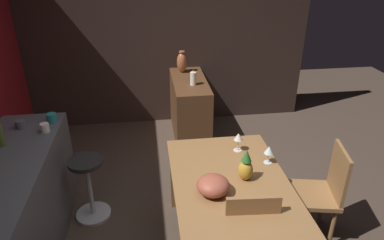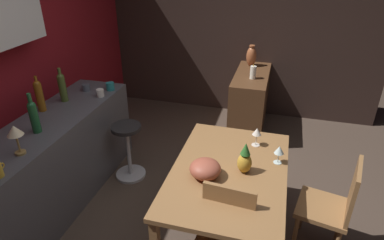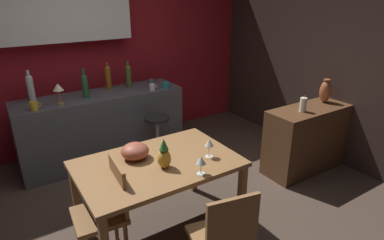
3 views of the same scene
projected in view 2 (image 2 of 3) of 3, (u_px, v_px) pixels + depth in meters
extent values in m
plane|color=#47382D|center=(206.00, 222.00, 3.17)|extent=(9.00, 9.00, 0.00)
cube|color=#33231E|center=(229.00, 26.00, 4.81)|extent=(0.10, 4.40, 2.60)
cube|color=olive|center=(229.00, 172.00, 2.68)|extent=(1.38, 0.91, 0.04)
cube|color=olive|center=(200.00, 159.00, 3.50)|extent=(0.06, 0.06, 0.70)
cube|color=olive|center=(278.00, 171.00, 3.30)|extent=(0.06, 0.06, 0.70)
cube|color=#4C4C51|center=(55.00, 162.00, 3.27)|extent=(2.10, 0.60, 0.90)
cube|color=#56351E|center=(250.00, 102.00, 4.63)|extent=(1.10, 0.44, 0.82)
cube|color=olive|center=(228.00, 212.00, 2.37)|extent=(0.06, 0.38, 0.44)
cube|color=olive|center=(323.00, 208.00, 2.72)|extent=(0.47, 0.47, 0.04)
cube|color=olive|center=(353.00, 193.00, 2.54)|extent=(0.38, 0.11, 0.46)
cylinder|color=olive|center=(295.00, 235.00, 2.76)|extent=(0.04, 0.04, 0.42)
cylinder|color=olive|center=(302.00, 211.00, 3.01)|extent=(0.04, 0.04, 0.42)
cylinder|color=olive|center=(340.00, 222.00, 2.89)|extent=(0.04, 0.04, 0.42)
cylinder|color=#262323|center=(126.00, 128.00, 3.53)|extent=(0.32, 0.32, 0.04)
cylinder|color=silver|center=(129.00, 152.00, 3.67)|extent=(0.04, 0.04, 0.60)
cylinder|color=silver|center=(131.00, 174.00, 3.81)|extent=(0.34, 0.34, 0.03)
cylinder|color=silver|center=(277.00, 162.00, 2.76)|extent=(0.07, 0.07, 0.00)
cylinder|color=silver|center=(278.00, 158.00, 2.74)|extent=(0.01, 0.01, 0.09)
cone|color=silver|center=(279.00, 150.00, 2.70)|extent=(0.08, 0.08, 0.07)
cylinder|color=silver|center=(256.00, 145.00, 3.00)|extent=(0.07, 0.07, 0.00)
cylinder|color=silver|center=(256.00, 140.00, 2.98)|extent=(0.01, 0.01, 0.11)
cone|color=silver|center=(257.00, 131.00, 2.94)|extent=(0.08, 0.08, 0.06)
ellipsoid|color=gold|center=(244.00, 163.00, 2.61)|extent=(0.11, 0.11, 0.17)
cone|color=#2D6B28|center=(246.00, 149.00, 2.55)|extent=(0.08, 0.08, 0.10)
ellipsoid|color=#9E4C38|center=(205.00, 169.00, 2.57)|extent=(0.25, 0.25, 0.14)
cylinder|color=#1E592D|center=(35.00, 119.00, 2.84)|extent=(0.07, 0.07, 0.25)
sphere|color=#1E592D|center=(31.00, 106.00, 2.78)|extent=(0.07, 0.07, 0.07)
cylinder|color=#1E592D|center=(29.00, 99.00, 2.75)|extent=(0.03, 0.03, 0.09)
cylinder|color=#8C5114|center=(40.00, 98.00, 3.20)|extent=(0.07, 0.07, 0.27)
sphere|color=#8C5114|center=(37.00, 85.00, 3.14)|extent=(0.07, 0.07, 0.07)
cylinder|color=#8C5114|center=(36.00, 79.00, 3.12)|extent=(0.03, 0.03, 0.06)
cylinder|color=#475623|center=(63.00, 89.00, 3.41)|extent=(0.08, 0.08, 0.26)
sphere|color=#475623|center=(60.00, 77.00, 3.35)|extent=(0.08, 0.08, 0.08)
cylinder|color=#475623|center=(59.00, 72.00, 3.32)|extent=(0.03, 0.03, 0.07)
torus|color=gold|center=(2.00, 166.00, 2.36)|extent=(0.05, 0.01, 0.05)
cylinder|color=white|center=(100.00, 93.00, 3.55)|extent=(0.08, 0.08, 0.08)
torus|color=white|center=(103.00, 91.00, 3.59)|extent=(0.05, 0.01, 0.05)
cylinder|color=teal|center=(110.00, 86.00, 3.71)|extent=(0.09, 0.09, 0.09)
torus|color=teal|center=(113.00, 84.00, 3.76)|extent=(0.05, 0.01, 0.05)
cylinder|color=#515660|center=(86.00, 87.00, 3.69)|extent=(0.08, 0.08, 0.08)
torus|color=#515660|center=(88.00, 85.00, 3.74)|extent=(0.05, 0.01, 0.05)
cylinder|color=#A58447|center=(21.00, 153.00, 2.59)|extent=(0.08, 0.08, 0.02)
cylinder|color=#A58447|center=(18.00, 143.00, 2.55)|extent=(0.02, 0.02, 0.15)
cone|color=beige|center=(14.00, 130.00, 2.49)|extent=(0.12, 0.12, 0.08)
cylinder|color=white|center=(253.00, 72.00, 4.23)|extent=(0.08, 0.08, 0.17)
ellipsoid|color=yellow|center=(254.00, 65.00, 4.19)|extent=(0.01, 0.01, 0.03)
ellipsoid|color=#B26038|center=(251.00, 56.00, 4.66)|extent=(0.14, 0.14, 0.27)
cylinder|color=#B26038|center=(252.00, 46.00, 4.59)|extent=(0.08, 0.08, 0.02)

